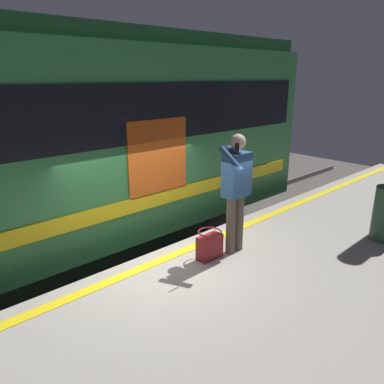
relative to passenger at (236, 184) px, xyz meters
The scene contains 7 objects.
ground_plane 2.43m from the passenger, 45.10° to the right, with size 25.13×25.13×0.00m, color #4C4742.
platform 2.53m from the passenger, 66.06° to the left, with size 16.75×5.17×1.11m, color #9E998E.
safety_line 1.40m from the passenger, 32.04° to the right, with size 16.42×0.16×0.01m, color yellow.
track_rail_near 3.02m from the passenger, 68.85° to the right, with size 21.78×0.08×0.16m, color slate.
track_rail_far 4.13m from the passenger, 77.17° to the right, with size 21.78×0.08×0.16m, color slate.
passenger is the anchor object (origin of this frame).
handbag 0.96m from the passenger, 10.54° to the right, with size 0.38×0.35×0.42m.
Camera 1 is at (3.10, 4.07, 3.64)m, focal length 34.47 mm.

